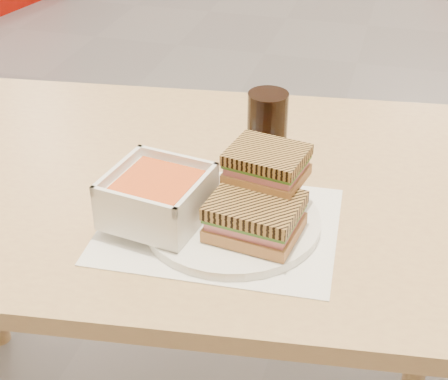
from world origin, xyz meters
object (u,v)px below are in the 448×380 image
(main_table, at_px, (162,231))
(plate, at_px, (232,221))
(soup_bowl, at_px, (158,198))
(panini_lower, at_px, (255,216))
(cola_glass, at_px, (267,133))

(main_table, xyz_separation_m, plate, (0.16, -0.11, 0.12))
(plate, bearing_deg, soup_bowl, -164.55)
(soup_bowl, height_order, panini_lower, soup_bowl)
(panini_lower, bearing_deg, soup_bowl, 179.63)
(soup_bowl, height_order, cola_glass, cola_glass)
(main_table, height_order, soup_bowl, soup_bowl)
(soup_bowl, distance_m, cola_glass, 0.23)
(panini_lower, bearing_deg, main_table, 145.45)
(main_table, relative_size, soup_bowl, 8.42)
(cola_glass, bearing_deg, main_table, -158.75)
(main_table, distance_m, plate, 0.22)
(plate, bearing_deg, cola_glass, 85.89)
(panini_lower, bearing_deg, cola_glass, 98.13)
(soup_bowl, bearing_deg, main_table, 111.12)
(main_table, xyz_separation_m, panini_lower, (0.20, -0.13, 0.16))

